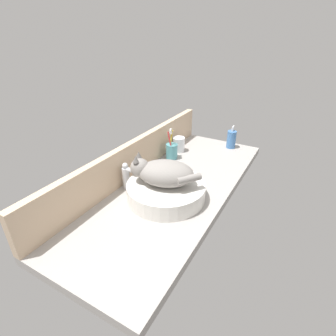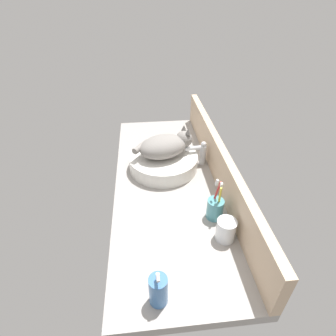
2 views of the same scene
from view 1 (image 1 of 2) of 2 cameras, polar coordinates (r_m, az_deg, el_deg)
ground_plane at (r=133.29cm, az=1.46°, el=-4.54°), size 137.43×53.03×4.00cm
backsplash_panel at (r=139.45cm, az=-7.46°, el=2.18°), size 137.43×3.60×18.92cm
sink_basin at (r=121.04cm, az=-0.43°, el=-4.98°), size 36.08×36.08×7.65cm
cat at (r=116.25cm, az=-1.11°, el=-0.98°), size 24.23×31.48×14.00cm
faucet at (r=128.00cm, az=-8.75°, el=-1.53°), size 3.75×11.86×13.60cm
soap_dispenser at (r=177.12cm, az=13.63°, el=6.10°), size 5.82×5.82×14.68cm
toothbrush_cup at (r=157.63cm, az=0.80°, el=3.78°), size 6.92×6.92×18.70cm
water_glass at (r=167.96cm, az=2.35°, el=4.98°), size 7.56×7.56×9.15cm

